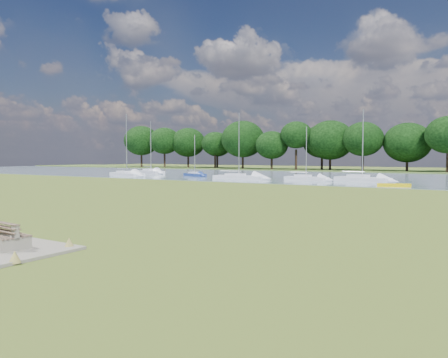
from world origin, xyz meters
The scene contains 13 objects.
ground centered at (0.00, 0.00, 0.00)m, with size 220.00×220.00×0.00m, color #606C2B.
river centered at (0.00, 42.00, 0.00)m, with size 220.00×40.00×0.10m, color slate.
far_bank centered at (0.00, 72.00, 0.00)m, with size 220.00×20.00×0.40m, color #4C6626.
concrete_pad centered at (0.00, -14.00, 0.05)m, with size 4.20×3.20×0.10m, color gray.
bench_pair centered at (0.00, -14.00, 0.47)m, with size 1.76×1.12×0.91m.
kayak centered at (4.76, 24.02, 0.21)m, with size 3.20×0.75×0.32m, color yellow.
tree_line centered at (-4.55, 68.00, 6.66)m, with size 132.25×9.28×11.24m.
sailboat_0 centered at (-7.19, 30.33, 0.47)m, with size 5.72×2.05×6.81m.
sailboat_1 centered at (-34.81, 26.39, 0.54)m, with size 7.56×3.89×9.52m.
sailboat_3 centered at (-38.27, 35.75, 0.55)m, with size 7.28×4.52×9.19m.
sailboat_4 centered at (-0.35, 31.18, 0.55)m, with size 6.97×3.40×8.68m.
sailboat_6 centered at (-15.89, 28.20, 0.49)m, with size 7.17×2.26×8.83m.
sailboat_8 centered at (-25.75, 31.72, 0.45)m, with size 5.04×3.29×6.33m.
Camera 1 is at (13.79, -22.18, 3.13)m, focal length 35.00 mm.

